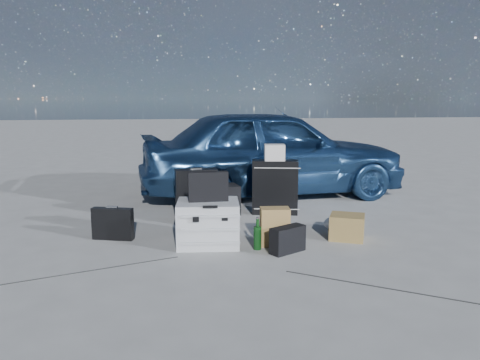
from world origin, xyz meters
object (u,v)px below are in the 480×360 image
car (272,152)px  suitcase_right (275,187)px  green_bottle (257,234)px  duffel_bag (209,201)px  pelican_case (208,223)px  cardboard_box (347,227)px  suitcase_left (196,196)px  briefcase (113,224)px

car → suitcase_right: size_ratio=5.69×
car → green_bottle: (-0.70, -2.51, -0.51)m
duffel_bag → pelican_case: bearing=-104.4°
suitcase_right → cardboard_box: (0.49, -1.19, -0.21)m
pelican_case → suitcase_right: 1.50m
pelican_case → suitcase_left: suitcase_left is taller
car → suitcase_left: (-1.22, -1.37, -0.35)m
suitcase_left → duffel_bag: 0.38m
green_bottle → suitcase_left: bearing=114.5°
pelican_case → suitcase_right: suitcase_right is taller
car → briefcase: 2.93m
suitcase_right → green_bottle: suitcase_right is taller
duffel_bag → green_bottle: 1.48m
suitcase_left → green_bottle: 1.26m
briefcase → suitcase_right: suitcase_right is taller
car → duffel_bag: car is taller
car → duffel_bag: (-1.04, -1.06, -0.48)m
briefcase → green_bottle: (1.42, -0.55, -0.01)m
suitcase_right → duffel_bag: (-0.83, 0.06, -0.16)m
briefcase → suitcase_left: suitcase_left is taller
briefcase → duffel_bag: duffel_bag is taller
green_bottle → pelican_case: bearing=152.8°
pelican_case → suitcase_left: size_ratio=0.96×
car → pelican_case: size_ratio=6.43×
suitcase_right → duffel_bag: size_ratio=0.93×
suitcase_left → cardboard_box: (1.50, -0.94, -0.19)m
car → suitcase_left: size_ratio=6.15×
car → duffel_bag: size_ratio=5.27×
suitcase_right → cardboard_box: size_ratio=1.99×
briefcase → cardboard_box: bearing=8.6°
suitcase_left → duffel_bag: bearing=56.2°
briefcase → suitcase_left: bearing=49.7°
pelican_case → suitcase_left: (-0.06, 0.90, 0.10)m
briefcase → suitcase_left: 1.09m
pelican_case → duffel_bag: bearing=90.1°
pelican_case → cardboard_box: (1.45, -0.04, -0.09)m
green_bottle → cardboard_box: bearing=11.0°
duffel_bag → cardboard_box: (1.33, -1.25, -0.06)m
briefcase → suitcase_right: bearing=40.5°
pelican_case → cardboard_box: 1.45m
car → cardboard_box: (0.29, -2.31, -0.54)m
car → suitcase_right: 1.18m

